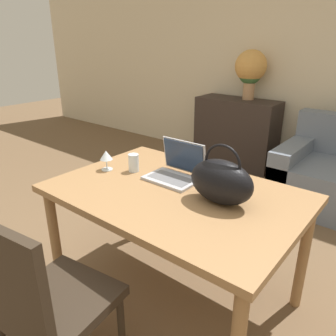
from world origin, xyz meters
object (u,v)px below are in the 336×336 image
drinking_glass (134,163)px  flower_vase (251,69)px  wine_glass (106,156)px  handbag (221,181)px  chair (42,299)px  laptop (177,168)px

drinking_glass → flower_vase: bearing=99.0°
wine_glass → handbag: bearing=4.8°
wine_glass → handbag: (0.79, 0.07, 0.03)m
chair → wine_glass: chair is taller
chair → handbag: bearing=60.1°
flower_vase → drinking_glass: bearing=-81.0°
laptop → drinking_glass: bearing=-161.4°
laptop → handbag: size_ratio=0.90×
drinking_glass → handbag: handbag is taller
chair → handbag: (0.34, 0.83, 0.34)m
wine_glass → handbag: 0.79m
wine_glass → flower_vase: 2.45m
laptop → flower_vase: size_ratio=0.54×
handbag → chair: bearing=-112.2°
chair → wine_glass: size_ratio=7.16×
wine_glass → handbag: handbag is taller
drinking_glass → flower_vase: flower_vase is taller
drinking_glass → flower_vase: size_ratio=0.20×
wine_glass → chair: bearing=-59.6°
handbag → laptop: bearing=162.1°
chair → wine_glass: 0.94m
chair → handbag: size_ratio=2.69×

